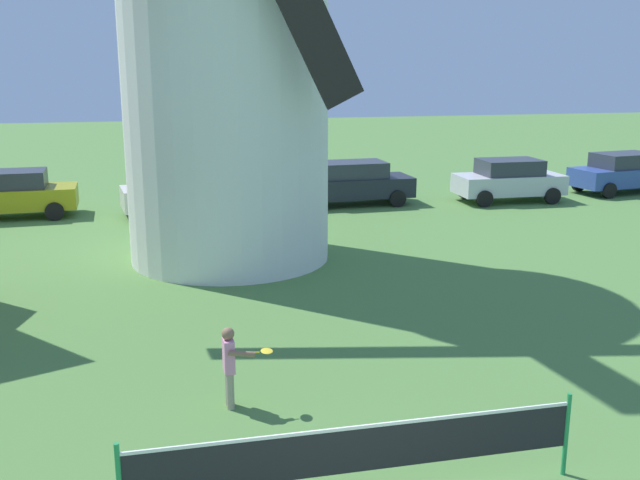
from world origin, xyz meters
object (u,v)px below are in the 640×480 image
object	(u,v)px
parked_car_cream	(185,191)
parked_car_black	(350,182)
player_far	(230,362)
parked_car_silver	(509,180)
windmill	(223,2)
tennis_net	(358,449)
parked_car_blue	(624,172)
parked_car_mustard	(8,194)

from	to	relation	value
parked_car_cream	parked_car_black	world-z (taller)	same
player_far	parked_car_black	xyz separation A→B (m)	(5.88, 14.91, 0.09)
parked_car_black	parked_car_silver	world-z (taller)	same
parked_car_cream	windmill	bearing A→B (deg)	-81.12
tennis_net	parked_car_blue	bearing A→B (deg)	48.16
parked_car_silver	player_far	bearing A→B (deg)	-129.56
windmill	parked_car_black	distance (m)	9.87
parked_car_mustard	parked_car_cream	world-z (taller)	same
tennis_net	parked_car_blue	world-z (taller)	parked_car_blue
tennis_net	player_far	world-z (taller)	player_far
tennis_net	parked_car_cream	world-z (taller)	parked_car_cream
parked_car_cream	parked_car_blue	world-z (taller)	same
windmill	parked_car_silver	bearing A→B (deg)	27.69
parked_car_black	parked_car_silver	xyz separation A→B (m)	(5.88, -0.68, -0.00)
player_far	parked_car_mustard	xyz separation A→B (m)	(-5.72, 15.24, 0.09)
parked_car_mustard	parked_car_silver	xyz separation A→B (m)	(17.48, -1.01, -0.00)
tennis_net	parked_car_blue	distance (m)	23.77
windmill	parked_car_cream	bearing A→B (deg)	98.88
tennis_net	parked_car_blue	xyz separation A→B (m)	(15.86, 17.71, 0.12)
player_far	parked_car_black	size ratio (longest dim) A/B	0.28
player_far	parked_car_black	world-z (taller)	parked_car_black
parked_car_mustard	parked_car_cream	distance (m)	5.75
parked_car_black	parked_car_silver	size ratio (longest dim) A/B	1.14
parked_car_cream	parked_car_black	size ratio (longest dim) A/B	0.96
player_far	parked_car_silver	xyz separation A→B (m)	(11.76, 14.23, 0.09)
parked_car_silver	parked_car_blue	xyz separation A→B (m)	(5.28, 0.71, 0.00)
tennis_net	parked_car_silver	xyz separation A→B (m)	(10.57, 17.00, 0.12)
windmill	parked_car_mustard	world-z (taller)	windmill
player_far	parked_car_silver	size ratio (longest dim) A/B	0.32
parked_car_blue	tennis_net	bearing A→B (deg)	-131.84
parked_car_cream	tennis_net	bearing A→B (deg)	-85.96
parked_car_silver	parked_car_blue	bearing A→B (deg)	7.66
windmill	parked_car_black	world-z (taller)	windmill
tennis_net	parked_car_blue	size ratio (longest dim) A/B	1.25
windmill	parked_car_mustard	size ratio (longest dim) A/B	3.17
parked_car_mustard	parked_car_black	world-z (taller)	same
parked_car_mustard	parked_car_silver	size ratio (longest dim) A/B	1.12
windmill	parked_car_mustard	bearing A→B (deg)	134.59
parked_car_silver	parked_car_cream	bearing A→B (deg)	179.14
tennis_net	parked_car_silver	size ratio (longest dim) A/B	1.38
tennis_net	parked_car_cream	size ratio (longest dim) A/B	1.26
parked_car_silver	parked_car_blue	world-z (taller)	same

